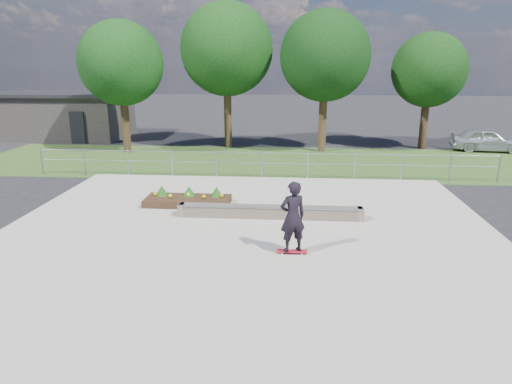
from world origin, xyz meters
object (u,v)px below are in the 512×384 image
grind_ledge (270,212)px  parked_car (487,140)px  planter_bed (188,199)px  skateboarder (293,217)px

grind_ledge → parked_car: size_ratio=1.55×
planter_bed → skateboarder: (3.70, -4.10, 0.84)m
grind_ledge → parked_car: (11.79, 12.67, 0.39)m
grind_ledge → planter_bed: (-2.97, 1.27, -0.02)m
skateboarder → planter_bed: bearing=132.0°
planter_bed → parked_car: bearing=37.7°
skateboarder → parked_car: bearing=54.5°
grind_ledge → skateboarder: bearing=-75.6°
planter_bed → parked_car: size_ratio=0.78×
grind_ledge → skateboarder: (0.73, -2.83, 0.82)m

